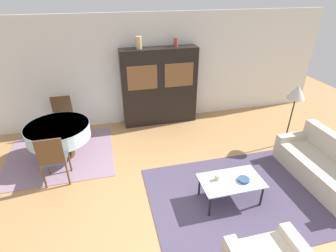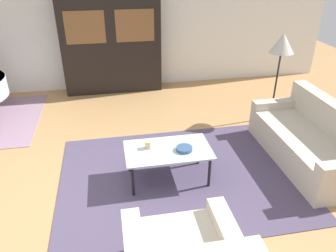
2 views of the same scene
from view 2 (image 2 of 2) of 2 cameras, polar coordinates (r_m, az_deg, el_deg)
The scene contains 9 objects.
ground_plane at distance 3.93m, azimuth -13.94°, elevation -12.82°, with size 14.00×14.00×0.00m, color tan.
wall_back at distance 6.73m, azimuth -14.41°, elevation 17.35°, with size 10.00×0.06×2.70m.
area_rug at distance 4.19m, azimuth 2.00°, elevation -8.74°, with size 2.96×2.28×0.01m.
couch at distance 4.76m, azimuth 23.65°, elevation -2.49°, with size 0.83×1.83×0.79m.
coffee_table at distance 3.94m, azimuth -0.00°, elevation -4.57°, with size 1.03×0.60×0.42m.
display_cabinet at distance 6.56m, azimuth -9.83°, elevation 14.12°, with size 1.87×0.39×1.94m.
floor_lamp at distance 5.46m, azimuth 19.22°, elevation 12.78°, with size 0.37×0.37×1.43m.
cup at distance 3.92m, azimuth -3.45°, elevation -3.26°, with size 0.08×0.08×0.09m.
bowl at distance 3.89m, azimuth 2.86°, elevation -3.98°, with size 0.19×0.19×0.04m.
Camera 2 is at (0.38, -2.98, 2.53)m, focal length 35.00 mm.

